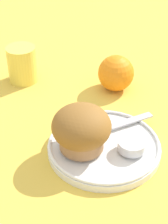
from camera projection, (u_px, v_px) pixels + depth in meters
ground_plane at (103, 145)px, 0.71m from camera, size 3.00×3.00×0.00m
plate at (102, 147)px, 0.69m from camera, size 0.21×0.21×0.02m
muffin at (81, 129)px, 0.65m from camera, size 0.10×0.10×0.08m
cream_ramekin at (132, 145)px, 0.66m from camera, size 0.05×0.05×0.02m
berry_pair at (94, 128)px, 0.70m from camera, size 0.03×0.01×0.01m
butter_knife at (110, 127)px, 0.71m from camera, size 0.18×0.09×0.00m
orange_fruit at (116, 73)px, 0.84m from camera, size 0.08×0.08×0.08m
juice_glass at (22, 64)px, 0.87m from camera, size 0.07×0.07×0.09m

